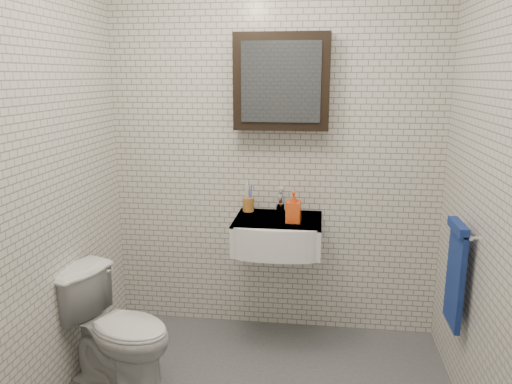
% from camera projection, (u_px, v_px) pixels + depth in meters
% --- Properties ---
extents(room_shell, '(2.22, 2.02, 2.51)m').
position_uv_depth(room_shell, '(254.00, 137.00, 2.29)').
color(room_shell, silver).
rests_on(room_shell, ground).
extents(washbasin, '(0.55, 0.50, 0.20)m').
position_uv_depth(washbasin, '(277.00, 235.00, 3.16)').
color(washbasin, white).
rests_on(washbasin, room_shell).
extents(faucet, '(0.06, 0.20, 0.15)m').
position_uv_depth(faucet, '(280.00, 202.00, 3.31)').
color(faucet, silver).
rests_on(faucet, washbasin).
extents(mirror_cabinet, '(0.60, 0.15, 0.60)m').
position_uv_depth(mirror_cabinet, '(282.00, 82.00, 3.13)').
color(mirror_cabinet, black).
rests_on(mirror_cabinet, room_shell).
extents(towel_rail, '(0.09, 0.30, 0.58)m').
position_uv_depth(towel_rail, '(456.00, 270.00, 2.67)').
color(towel_rail, silver).
rests_on(towel_rail, room_shell).
extents(toothbrush_cup, '(0.10, 0.10, 0.21)m').
position_uv_depth(toothbrush_cup, '(248.00, 204.00, 3.34)').
color(toothbrush_cup, '#A96B2A').
rests_on(toothbrush_cup, washbasin).
extents(soap_bottle, '(0.09, 0.10, 0.20)m').
position_uv_depth(soap_bottle, '(293.00, 207.00, 3.08)').
color(soap_bottle, orange).
rests_on(soap_bottle, washbasin).
extents(toilet, '(0.76, 0.58, 0.68)m').
position_uv_depth(toilet, '(118.00, 330.00, 2.82)').
color(toilet, white).
rests_on(toilet, ground).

